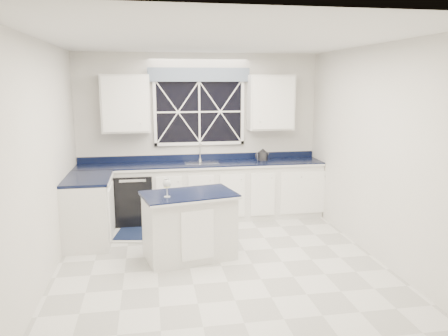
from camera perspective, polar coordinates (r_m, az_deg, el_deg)
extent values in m
plane|color=silver|center=(5.53, -0.34, -12.68)|extent=(4.50, 4.50, 0.00)
cube|color=silver|center=(7.34, -3.25, 4.24)|extent=(4.00, 0.10, 2.70)
cube|color=silver|center=(7.21, -2.89, -3.17)|extent=(3.98, 0.60, 0.90)
cube|color=silver|center=(6.45, -17.24, -5.40)|extent=(0.60, 1.00, 0.90)
cube|color=black|center=(7.11, -2.93, 0.50)|extent=(3.98, 0.64, 0.04)
cube|color=black|center=(7.18, -11.66, -3.79)|extent=(0.60, 0.58, 0.82)
cube|color=black|center=(7.27, -3.25, 7.34)|extent=(1.40, 0.02, 1.00)
cube|color=slate|center=(7.19, -3.25, 12.08)|extent=(1.65, 0.04, 0.22)
cube|color=silver|center=(7.08, -12.72, 8.20)|extent=(0.75, 0.34, 0.90)
cube|color=silver|center=(7.35, 6.10, 8.51)|extent=(0.75, 0.34, 0.90)
cylinder|color=silver|center=(7.31, -3.14, 1.13)|extent=(0.05, 0.05, 0.04)
cylinder|color=silver|center=(7.29, -3.15, 2.21)|extent=(0.02, 0.02, 0.28)
cylinder|color=silver|center=(7.18, -3.08, 3.12)|extent=(0.02, 0.18, 0.02)
cube|color=silver|center=(5.66, -4.54, -7.67)|extent=(1.20, 0.85, 0.82)
cube|color=black|center=(5.53, -4.61, -3.47)|extent=(1.27, 0.92, 0.04)
cube|color=#ACACA7|center=(6.72, -8.20, -8.31)|extent=(1.58, 1.12, 0.01)
cube|color=#0F1A32|center=(6.71, -8.21, -8.23)|extent=(1.40, 0.94, 0.01)
cylinder|color=#2D2D30|center=(7.36, 5.08, 1.56)|extent=(0.21, 0.21, 0.14)
cone|color=#2D2D30|center=(7.34, 5.09, 2.33)|extent=(0.18, 0.18, 0.06)
torus|color=#2D2D30|center=(7.31, 4.48, 1.58)|extent=(0.12, 0.05, 0.12)
cylinder|color=#2D2D30|center=(7.41, 5.74, 1.77)|extent=(0.07, 0.04, 0.09)
cylinder|color=silver|center=(5.38, -7.43, -3.73)|extent=(0.08, 0.08, 0.01)
cylinder|color=silver|center=(5.36, -7.45, -3.06)|extent=(0.01, 0.01, 0.12)
ellipsoid|color=silver|center=(5.34, -7.47, -1.98)|extent=(0.10, 0.10, 0.12)
cylinder|color=#EEE67E|center=(5.34, -7.47, -2.21)|extent=(0.08, 0.08, 0.05)
imported|color=silver|center=(7.38, 4.83, 1.84)|extent=(0.12, 0.12, 0.20)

